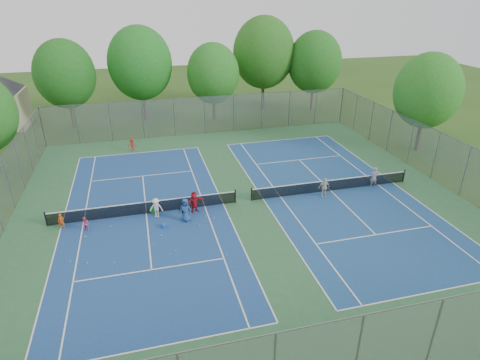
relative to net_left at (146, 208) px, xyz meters
name	(u,v)px	position (x,y,z in m)	size (l,w,h in m)	color
ground	(243,202)	(7.00, 0.00, -0.46)	(120.00, 120.00, 0.00)	#2C4F18
court_pad	(243,202)	(7.00, 0.00, -0.45)	(32.00, 32.00, 0.01)	#2D5F37
court_left	(146,213)	(0.00, 0.00, -0.44)	(10.97, 23.77, 0.01)	navy
court_right	(331,191)	(14.00, 0.00, -0.44)	(10.97, 23.77, 0.01)	navy
net_left	(146,208)	(0.00, 0.00, 0.00)	(12.87, 0.10, 0.91)	black
net_right	(331,185)	(14.00, 0.00, 0.00)	(12.87, 0.10, 0.91)	black
fence_north	(205,115)	(7.00, 16.00, 1.54)	(32.00, 0.10, 4.00)	gray
fence_south	(357,356)	(7.00, -16.00, 1.54)	(32.00, 0.10, 4.00)	gray
fence_east	(435,156)	(23.00, 0.00, 1.54)	(32.00, 0.10, 4.00)	gray
tree_nw	(65,74)	(-7.00, 22.00, 5.44)	(6.40, 6.40, 9.58)	#443326
tree_nl	(140,63)	(1.00, 23.00, 6.09)	(7.20, 7.20, 10.69)	#443326
tree_nc	(213,74)	(9.00, 21.00, 4.94)	(6.00, 6.00, 8.85)	#443326
tree_nr	(264,53)	(16.00, 24.00, 6.59)	(7.60, 7.60, 11.42)	#443326
tree_ne	(315,62)	(22.00, 22.00, 5.51)	(6.60, 6.60, 9.77)	#443326
tree_side_e	(428,91)	(26.00, 6.00, 5.29)	(6.00, 6.00, 9.20)	#443326
ball_crate	(164,226)	(1.08, -2.13, -0.32)	(0.31, 0.31, 0.27)	#174DB1
ball_hopper	(153,210)	(0.45, -0.05, -0.20)	(0.26, 0.26, 0.51)	#248428
student_a	(61,221)	(-5.36, -0.60, 0.09)	(0.40, 0.26, 1.09)	#D34F13
student_b	(86,224)	(-3.82, -1.27, 0.05)	(0.49, 0.38, 1.01)	#D25285
student_c	(156,208)	(0.70, -0.61, 0.25)	(0.91, 0.52, 1.40)	silver
student_d	(184,211)	(2.48, -1.46, 0.19)	(0.75, 0.31, 1.28)	black
student_e	(186,210)	(2.56, -1.66, 0.37)	(0.81, 0.53, 1.66)	#254988
student_f	(194,202)	(3.32, -0.60, 0.33)	(1.45, 0.46, 1.56)	#A71721
child_far_baseline	(132,145)	(-0.69, 12.59, 0.16)	(0.80, 0.46, 1.24)	#A51C17
instructor	(374,177)	(17.54, -0.11, 0.37)	(0.60, 0.40, 1.66)	gray
teen_court_b	(324,187)	(13.02, -0.74, 0.32)	(0.90, 0.38, 1.54)	beige
tennis_ball_0	(227,255)	(4.33, -6.13, -0.42)	(0.07, 0.07, 0.07)	gold
tennis_ball_1	(161,235)	(0.80, -3.08, -0.42)	(0.07, 0.07, 0.07)	#D2EE37
tennis_ball_2	(154,245)	(0.27, -4.01, -0.42)	(0.07, 0.07, 0.07)	gold
tennis_ball_3	(87,263)	(-3.52, -4.90, -0.42)	(0.07, 0.07, 0.07)	#C5D932
tennis_ball_4	(176,251)	(1.50, -4.96, -0.42)	(0.07, 0.07, 0.07)	gold
tennis_ball_5	(70,262)	(-4.47, -4.51, -0.42)	(0.07, 0.07, 0.07)	#B8E034
tennis_ball_6	(199,226)	(3.32, -2.55, -0.42)	(0.07, 0.07, 0.07)	#B0CD2F
tennis_ball_7	(214,218)	(4.45, -1.85, -0.42)	(0.07, 0.07, 0.07)	#B9D631
tennis_ball_8	(111,227)	(-2.32, -1.19, -0.42)	(0.07, 0.07, 0.07)	#B5D531
tennis_ball_9	(206,216)	(3.96, -1.43, -0.42)	(0.07, 0.07, 0.07)	#C5E334
tennis_ball_10	(114,263)	(-2.05, -5.27, -0.42)	(0.07, 0.07, 0.07)	gold
tennis_ball_11	(86,237)	(-3.83, -2.05, -0.42)	(0.07, 0.07, 0.07)	#CEF138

